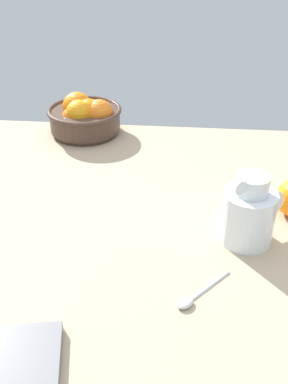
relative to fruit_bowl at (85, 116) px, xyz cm
name	(u,v)px	position (x,y,z in cm)	size (l,w,h in cm)	color
ground_plane	(136,231)	(19.23, -44.19, -6.64)	(148.71, 101.40, 3.00)	tan
fruit_bowl	(85,116)	(0.00, 0.00, 0.00)	(21.30, 21.30, 11.46)	#473328
juice_pitcher	(248,216)	(41.49, -46.84, 0.36)	(12.98, 10.82, 15.34)	white
spoon	(196,295)	(31.63, -63.84, -4.70)	(9.89, 10.91, 1.00)	silver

